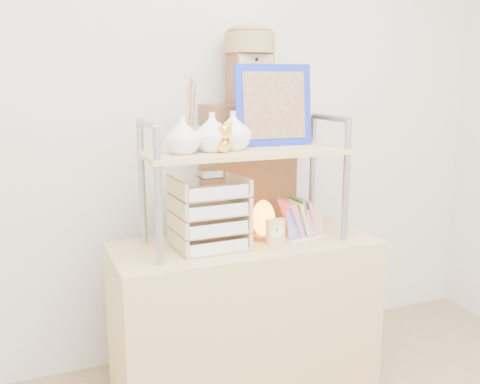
% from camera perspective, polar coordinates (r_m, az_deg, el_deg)
% --- Properties ---
extents(room_shell, '(3.42, 3.41, 2.61)m').
position_cam_1_polar(room_shell, '(1.63, 12.37, 19.37)').
color(room_shell, silver).
rests_on(room_shell, ground).
extents(desk, '(1.20, 0.50, 0.75)m').
position_cam_1_polar(desk, '(2.58, 0.51, -13.33)').
color(desk, tan).
rests_on(desk, ground).
extents(cabinet, '(0.45, 0.24, 1.35)m').
position_cam_1_polar(cabinet, '(2.85, 0.81, -4.34)').
color(cabinet, brown).
rests_on(cabinet, ground).
extents(hutch, '(0.90, 0.34, 0.79)m').
position_cam_1_polar(hutch, '(2.34, -0.43, 5.14)').
color(hutch, '#969AA3').
rests_on(hutch, desk).
extents(letter_tray, '(0.29, 0.28, 0.35)m').
position_cam_1_polar(letter_tray, '(2.33, -3.21, -2.67)').
color(letter_tray, tan).
rests_on(letter_tray, desk).
extents(salt_lamp, '(0.12, 0.11, 0.18)m').
position_cam_1_polar(salt_lamp, '(2.46, 2.48, -2.93)').
color(salt_lamp, brown).
rests_on(salt_lamp, desk).
extents(desk_clock, '(0.08, 0.04, 0.11)m').
position_cam_1_polar(desk_clock, '(2.41, 3.80, -4.21)').
color(desk_clock, tan).
rests_on(desk_clock, desk).
extents(postcard_stand, '(0.21, 0.09, 0.14)m').
position_cam_1_polar(postcard_stand, '(2.50, 6.97, -4.03)').
color(postcard_stand, white).
rests_on(postcard_stand, desk).
extents(drawer_chest, '(0.20, 0.16, 0.25)m').
position_cam_1_polar(drawer_chest, '(2.72, 1.05, 11.94)').
color(drawer_chest, brown).
rests_on(drawer_chest, cabinet).
extents(woven_basket, '(0.25, 0.25, 0.10)m').
position_cam_1_polar(woven_basket, '(2.72, 1.05, 15.63)').
color(woven_basket, olive).
rests_on(woven_basket, drawer_chest).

